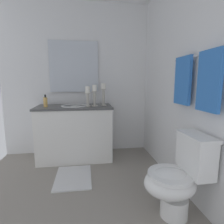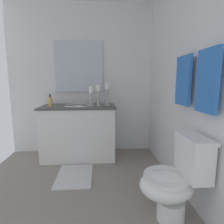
# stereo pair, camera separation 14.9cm
# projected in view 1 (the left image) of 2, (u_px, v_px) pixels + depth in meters

# --- Properties ---
(floor) EXTENTS (2.54, 2.38, 0.02)m
(floor) POSITION_uv_depth(u_px,v_px,m) (76.00, 193.00, 2.00)
(floor) COLOR gray
(floor) RESTS_ON ground
(wall_back) EXTENTS (2.54, 0.04, 2.45)m
(wall_back) POSITION_uv_depth(u_px,v_px,m) (185.00, 79.00, 1.96)
(wall_back) COLOR white
(wall_back) RESTS_ON ground
(wall_left) EXTENTS (0.04, 2.38, 2.45)m
(wall_left) POSITION_uv_depth(u_px,v_px,m) (77.00, 80.00, 3.04)
(wall_left) COLOR white
(wall_left) RESTS_ON ground
(vanity_cabinet) EXTENTS (0.58, 1.14, 0.83)m
(vanity_cabinet) POSITION_uv_depth(u_px,v_px,m) (75.00, 132.00, 2.85)
(vanity_cabinet) COLOR white
(vanity_cabinet) RESTS_ON ground
(sink_basin) EXTENTS (0.40, 0.40, 0.24)m
(sink_basin) POSITION_uv_depth(u_px,v_px,m) (74.00, 108.00, 2.78)
(sink_basin) COLOR white
(sink_basin) RESTS_ON vanity_cabinet
(mirror) EXTENTS (0.02, 0.78, 0.81)m
(mirror) POSITION_uv_depth(u_px,v_px,m) (74.00, 67.00, 2.96)
(mirror) COLOR silver
(candle_holder_tall) EXTENTS (0.09, 0.09, 0.34)m
(candle_holder_tall) POSITION_uv_depth(u_px,v_px,m) (104.00, 94.00, 2.81)
(candle_holder_tall) COLOR #B7B2A5
(candle_holder_tall) RESTS_ON vanity_cabinet
(candle_holder_short) EXTENTS (0.09, 0.09, 0.32)m
(candle_holder_short) POSITION_uv_depth(u_px,v_px,m) (95.00, 95.00, 2.73)
(candle_holder_short) COLOR #B7B2A5
(candle_holder_short) RESTS_ON vanity_cabinet
(candle_holder_mid) EXTENTS (0.09, 0.09, 0.30)m
(candle_holder_mid) POSITION_uv_depth(u_px,v_px,m) (88.00, 96.00, 2.71)
(candle_holder_mid) COLOR #B7B2A5
(candle_holder_mid) RESTS_ON vanity_cabinet
(soap_bottle) EXTENTS (0.06, 0.06, 0.18)m
(soap_bottle) POSITION_uv_depth(u_px,v_px,m) (45.00, 102.00, 2.66)
(soap_bottle) COLOR #E5B259
(soap_bottle) RESTS_ON vanity_cabinet
(toilet) EXTENTS (0.39, 0.54, 0.75)m
(toilet) POSITION_uv_depth(u_px,v_px,m) (177.00, 178.00, 1.59)
(toilet) COLOR white
(toilet) RESTS_ON ground
(towel_bar) EXTENTS (0.81, 0.02, 0.02)m
(towel_bar) POSITION_uv_depth(u_px,v_px,m) (198.00, 55.00, 1.63)
(towel_bar) COLOR silver
(towel_near_vanity) EXTENTS (0.28, 0.03, 0.48)m
(towel_near_vanity) POSITION_uv_depth(u_px,v_px,m) (183.00, 81.00, 1.86)
(towel_near_vanity) COLOR blue
(towel_near_vanity) RESTS_ON towel_bar
(towel_center) EXTENTS (0.27, 0.03, 0.49)m
(towel_center) POSITION_uv_depth(u_px,v_px,m) (209.00, 81.00, 1.46)
(towel_center) COLOR blue
(towel_center) RESTS_ON towel_bar
(bath_mat) EXTENTS (0.60, 0.44, 0.02)m
(bath_mat) POSITION_uv_depth(u_px,v_px,m) (73.00, 177.00, 2.30)
(bath_mat) COLOR silver
(bath_mat) RESTS_ON ground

